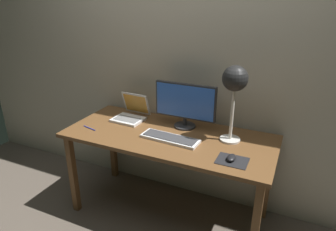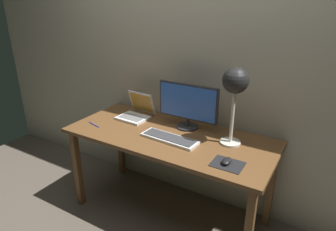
% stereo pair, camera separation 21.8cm
% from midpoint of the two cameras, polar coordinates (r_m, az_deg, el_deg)
% --- Properties ---
extents(ground_plane, '(4.80, 4.80, 0.00)m').
position_cam_midpoint_polar(ground_plane, '(2.71, 2.67, -17.92)').
color(ground_plane, brown).
rests_on(ground_plane, ground).
extents(back_wall, '(4.80, 0.06, 2.60)m').
position_cam_midpoint_polar(back_wall, '(2.48, 7.71, 11.63)').
color(back_wall, '#B2A893').
rests_on(back_wall, ground).
extents(desk, '(1.60, 0.70, 0.74)m').
position_cam_midpoint_polar(desk, '(2.34, 2.96, -5.47)').
color(desk, brown).
rests_on(desk, ground).
extents(monitor, '(0.50, 0.17, 0.36)m').
position_cam_midpoint_polar(monitor, '(2.36, 6.45, 2.09)').
color(monitor, '#28282B').
rests_on(monitor, desk).
extents(keyboard_main, '(0.45, 0.17, 0.03)m').
position_cam_midpoint_polar(keyboard_main, '(2.22, 3.09, -4.42)').
color(keyboard_main, silver).
rests_on(keyboard_main, desk).
extents(laptop, '(0.27, 0.28, 0.21)m').
position_cam_midpoint_polar(laptop, '(2.61, -3.50, 0.92)').
color(laptop, silver).
rests_on(laptop, desk).
extents(desk_lamp, '(0.18, 0.18, 0.56)m').
position_cam_midpoint_polar(desk_lamp, '(2.09, 15.57, 5.49)').
color(desk_lamp, beige).
rests_on(desk_lamp, desk).
extents(mousepad, '(0.20, 0.16, 0.00)m').
position_cam_midpoint_polar(mousepad, '(1.98, 14.36, -9.01)').
color(mousepad, black).
rests_on(mousepad, desk).
extents(mouse, '(0.06, 0.10, 0.03)m').
position_cam_midpoint_polar(mouse, '(1.98, 14.24, -8.45)').
color(mouse, black).
rests_on(mouse, mousepad).
extents(pen, '(0.14, 0.04, 0.01)m').
position_cam_midpoint_polar(pen, '(2.51, -11.45, -1.77)').
color(pen, '#2633A5').
rests_on(pen, desk).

